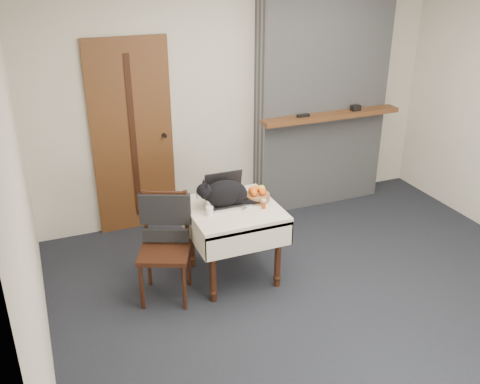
{
  "coord_description": "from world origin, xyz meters",
  "views": [
    {
      "loc": [
        -2.12,
        -3.21,
        2.74
      ],
      "look_at": [
        -0.57,
        0.63,
        0.86
      ],
      "focal_mm": 40.0,
      "sensor_mm": 36.0,
      "label": 1
    }
  ],
  "objects_px": {
    "laptop": "(226,195)",
    "fruit_basket": "(257,195)",
    "cat": "(225,193)",
    "chair": "(165,231)",
    "door": "(133,138)",
    "cream_jar": "(209,211)",
    "side_table": "(233,219)",
    "pill_bottle": "(264,204)"
  },
  "relations": [
    {
      "from": "laptop",
      "to": "cream_jar",
      "type": "distance_m",
      "value": 0.29
    },
    {
      "from": "laptop",
      "to": "chair",
      "type": "distance_m",
      "value": 0.64
    },
    {
      "from": "side_table",
      "to": "pill_bottle",
      "type": "relative_size",
      "value": 9.34
    },
    {
      "from": "cat",
      "to": "cream_jar",
      "type": "relative_size",
      "value": 7.51
    },
    {
      "from": "cream_jar",
      "to": "fruit_basket",
      "type": "distance_m",
      "value": 0.5
    },
    {
      "from": "laptop",
      "to": "fruit_basket",
      "type": "bearing_deg",
      "value": -14.71
    },
    {
      "from": "door",
      "to": "pill_bottle",
      "type": "bearing_deg",
      "value": -59.85
    },
    {
      "from": "laptop",
      "to": "cat",
      "type": "distance_m",
      "value": 0.09
    },
    {
      "from": "side_table",
      "to": "pill_bottle",
      "type": "xyz_separation_m",
      "value": [
        0.24,
        -0.12,
        0.16
      ]
    },
    {
      "from": "chair",
      "to": "cream_jar",
      "type": "bearing_deg",
      "value": 13.29
    },
    {
      "from": "side_table",
      "to": "cat",
      "type": "height_order",
      "value": "cat"
    },
    {
      "from": "cream_jar",
      "to": "pill_bottle",
      "type": "bearing_deg",
      "value": -6.52
    },
    {
      "from": "laptop",
      "to": "pill_bottle",
      "type": "xyz_separation_m",
      "value": [
        0.25,
        -0.24,
        -0.02
      ]
    },
    {
      "from": "door",
      "to": "chair",
      "type": "xyz_separation_m",
      "value": [
        -0.03,
        -1.3,
        -0.41
      ]
    },
    {
      "from": "door",
      "to": "cat",
      "type": "relative_size",
      "value": 3.58
    },
    {
      "from": "door",
      "to": "pill_bottle",
      "type": "distance_m",
      "value": 1.66
    },
    {
      "from": "door",
      "to": "cat",
      "type": "bearing_deg",
      "value": -66.6
    },
    {
      "from": "door",
      "to": "laptop",
      "type": "height_order",
      "value": "door"
    },
    {
      "from": "pill_bottle",
      "to": "cat",
      "type": "bearing_deg",
      "value": 148.44
    },
    {
      "from": "fruit_basket",
      "to": "pill_bottle",
      "type": "bearing_deg",
      "value": -94.67
    },
    {
      "from": "door",
      "to": "cream_jar",
      "type": "xyz_separation_m",
      "value": [
        0.35,
        -1.36,
        -0.26
      ]
    },
    {
      "from": "laptop",
      "to": "cream_jar",
      "type": "height_order",
      "value": "laptop"
    },
    {
      "from": "side_table",
      "to": "fruit_basket",
      "type": "xyz_separation_m",
      "value": [
        0.25,
        0.05,
        0.16
      ]
    },
    {
      "from": "side_table",
      "to": "laptop",
      "type": "xyz_separation_m",
      "value": [
        -0.02,
        0.12,
        0.18
      ]
    },
    {
      "from": "pill_bottle",
      "to": "fruit_basket",
      "type": "distance_m",
      "value": 0.17
    },
    {
      "from": "laptop",
      "to": "fruit_basket",
      "type": "height_order",
      "value": "laptop"
    },
    {
      "from": "laptop",
      "to": "cat",
      "type": "xyz_separation_m",
      "value": [
        -0.03,
        -0.07,
        0.05
      ]
    },
    {
      "from": "pill_bottle",
      "to": "chair",
      "type": "xyz_separation_m",
      "value": [
        -0.85,
        0.12,
        -0.15
      ]
    },
    {
      "from": "door",
      "to": "cream_jar",
      "type": "bearing_deg",
      "value": -75.71
    },
    {
      "from": "pill_bottle",
      "to": "fruit_basket",
      "type": "height_order",
      "value": "fruit_basket"
    },
    {
      "from": "laptop",
      "to": "cream_jar",
      "type": "relative_size",
      "value": 4.75
    },
    {
      "from": "side_table",
      "to": "pill_bottle",
      "type": "height_order",
      "value": "pill_bottle"
    },
    {
      "from": "fruit_basket",
      "to": "chair",
      "type": "distance_m",
      "value": 0.88
    },
    {
      "from": "laptop",
      "to": "chair",
      "type": "height_order",
      "value": "laptop"
    },
    {
      "from": "cat",
      "to": "chair",
      "type": "height_order",
      "value": "cat"
    },
    {
      "from": "fruit_basket",
      "to": "chair",
      "type": "bearing_deg",
      "value": -176.55
    },
    {
      "from": "side_table",
      "to": "laptop",
      "type": "bearing_deg",
      "value": 97.24
    },
    {
      "from": "side_table",
      "to": "fruit_basket",
      "type": "bearing_deg",
      "value": 10.94
    },
    {
      "from": "door",
      "to": "chair",
      "type": "relative_size",
      "value": 2.16
    },
    {
      "from": "door",
      "to": "laptop",
      "type": "relative_size",
      "value": 5.66
    },
    {
      "from": "cat",
      "to": "pill_bottle",
      "type": "bearing_deg",
      "value": -34.24
    },
    {
      "from": "door",
      "to": "side_table",
      "type": "height_order",
      "value": "door"
    }
  ]
}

